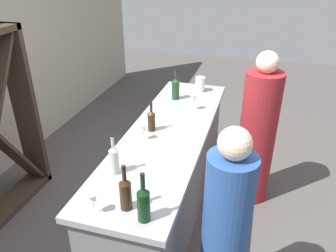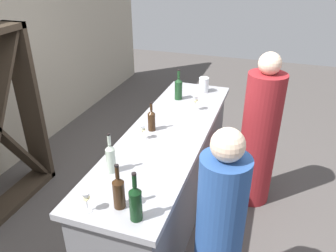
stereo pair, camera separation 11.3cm
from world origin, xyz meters
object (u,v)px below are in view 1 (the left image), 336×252
at_px(person_left_guest, 257,136).
at_px(wine_glass_near_center, 93,201).
at_px(wine_bottle_leftmost_dark_green, 144,203).
at_px(wine_glass_near_left, 193,100).
at_px(wine_bottle_second_left_amber_brown, 125,193).
at_px(wine_glass_near_right, 143,130).
at_px(person_center_guest, 225,234).
at_px(wine_bottle_rightmost_olive_green, 176,88).
at_px(water_pitcher, 200,84).
at_px(wine_bottle_second_right_amber_brown, 151,120).
at_px(wine_bottle_center_clear_pale, 114,159).

bearing_deg(person_left_guest, wine_glass_near_center, 49.66).
height_order(wine_bottle_leftmost_dark_green, wine_glass_near_left, wine_bottle_leftmost_dark_green).
distance_m(wine_bottle_second_left_amber_brown, wine_glass_near_right, 0.88).
relative_size(wine_glass_near_left, person_center_guest, 0.11).
distance_m(wine_bottle_rightmost_olive_green, water_pitcher, 0.37).
bearing_deg(wine_bottle_second_right_amber_brown, wine_glass_near_left, -26.06).
bearing_deg(wine_glass_near_left, wine_bottle_second_left_amber_brown, 176.85).
bearing_deg(wine_glass_near_center, wine_bottle_leftmost_dark_green, -83.69).
bearing_deg(wine_bottle_leftmost_dark_green, wine_bottle_second_right_amber_brown, 16.47).
height_order(wine_glass_near_right, water_pitcher, water_pitcher).
relative_size(wine_bottle_second_left_amber_brown, wine_bottle_center_clear_pale, 1.00).
height_order(wine_bottle_center_clear_pale, water_pitcher, wine_bottle_center_clear_pale).
relative_size(wine_bottle_center_clear_pale, water_pitcher, 1.86).
distance_m(wine_glass_near_right, person_center_guest, 1.10).
bearing_deg(wine_glass_near_center, person_center_guest, -69.09).
height_order(wine_bottle_leftmost_dark_green, wine_bottle_rightmost_olive_green, same).
xyz_separation_m(wine_bottle_center_clear_pale, water_pitcher, (1.78, -0.28, -0.04)).
xyz_separation_m(water_pitcher, person_left_guest, (-0.53, -0.71, -0.30)).
height_order(wine_bottle_center_clear_pale, wine_bottle_second_right_amber_brown, wine_bottle_center_clear_pale).
relative_size(wine_bottle_leftmost_dark_green, wine_bottle_second_left_amber_brown, 1.06).
height_order(wine_glass_near_left, person_center_guest, person_center_guest).
bearing_deg(person_left_guest, wine_bottle_rightmost_olive_green, -24.80).
bearing_deg(wine_glass_near_left, person_center_guest, -158.81).
height_order(wine_bottle_center_clear_pale, wine_glass_near_right, wine_bottle_center_clear_pale).
bearing_deg(water_pitcher, wine_bottle_leftmost_dark_green, -177.59).
xyz_separation_m(wine_bottle_rightmost_olive_green, wine_glass_near_center, (-1.91, 0.01, -0.03)).
xyz_separation_m(wine_glass_near_center, person_center_guest, (0.31, -0.80, -0.35)).
relative_size(wine_glass_near_center, person_left_guest, 0.09).
height_order(wine_bottle_second_right_amber_brown, wine_glass_near_left, wine_bottle_second_right_amber_brown).
bearing_deg(wine_bottle_second_right_amber_brown, wine_bottle_center_clear_pale, 176.18).
bearing_deg(wine_bottle_second_right_amber_brown, wine_glass_near_right, 175.41).
xyz_separation_m(wine_bottle_rightmost_olive_green, wine_glass_near_left, (-0.23, -0.25, -0.02)).
bearing_deg(wine_bottle_rightmost_olive_green, wine_glass_near_center, 179.64).
relative_size(person_left_guest, person_center_guest, 1.06).
distance_m(wine_bottle_center_clear_pale, wine_bottle_second_right_amber_brown, 0.71).
relative_size(water_pitcher, person_left_guest, 0.11).
distance_m(wine_bottle_leftmost_dark_green, wine_glass_near_center, 0.32).
bearing_deg(person_center_guest, wine_bottle_rightmost_olive_green, -67.70).
bearing_deg(wine_bottle_second_right_amber_brown, person_center_guest, -135.99).
relative_size(wine_bottle_rightmost_olive_green, wine_glass_near_center, 2.29).
distance_m(wine_bottle_center_clear_pale, person_left_guest, 1.64).
bearing_deg(wine_glass_near_right, water_pitcher, -11.16).
bearing_deg(wine_glass_near_right, wine_bottle_center_clear_pale, 176.45).
xyz_separation_m(wine_bottle_second_left_amber_brown, person_left_guest, (1.59, -0.76, -0.33)).
relative_size(wine_bottle_rightmost_olive_green, wine_glass_near_left, 2.07).
distance_m(wine_bottle_rightmost_olive_green, person_left_guest, 1.01).
xyz_separation_m(wine_bottle_rightmost_olive_green, person_left_guest, (-0.22, -0.93, -0.34)).
distance_m(wine_bottle_center_clear_pale, wine_glass_near_right, 0.53).
distance_m(wine_bottle_second_left_amber_brown, wine_bottle_second_right_amber_brown, 1.05).
relative_size(wine_glass_near_center, water_pitcher, 0.86).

